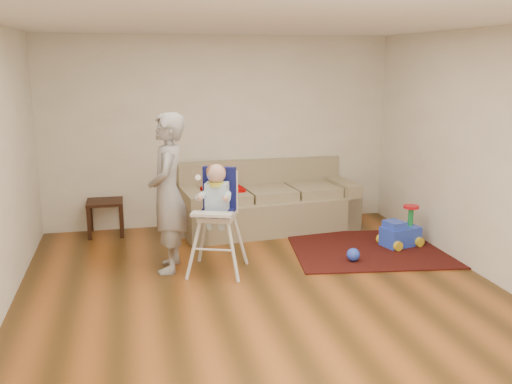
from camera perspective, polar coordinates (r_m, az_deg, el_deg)
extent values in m
plane|color=#432B10|center=(5.94, 0.86, -10.31)|extent=(5.50, 5.50, 0.00)
cube|color=beige|center=(8.21, -3.63, 6.01)|extent=(5.00, 0.04, 2.70)
cube|color=beige|center=(6.59, 22.60, 3.28)|extent=(0.04, 5.50, 2.70)
cube|color=white|center=(5.46, 0.97, 16.69)|extent=(5.00, 5.50, 0.04)
cube|color=#AD0402|center=(7.83, -3.35, 0.26)|extent=(0.59, 0.41, 0.04)
cube|color=black|center=(7.44, 11.89, -5.62)|extent=(2.28, 1.83, 0.02)
sphere|color=blue|center=(6.91, 9.70, -6.20)|extent=(0.16, 0.16, 0.16)
cylinder|color=blue|center=(6.16, -4.46, 1.43)|extent=(0.06, 0.12, 0.01)
imported|color=gray|center=(6.45, -8.81, -0.13)|extent=(0.53, 0.72, 1.80)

